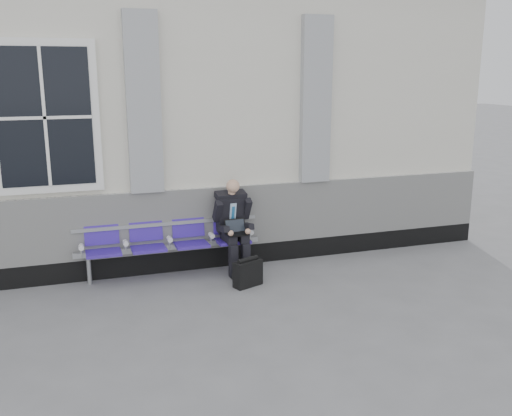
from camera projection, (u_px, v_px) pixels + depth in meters
name	position (u px, v px, depth m)	size (l,w,h in m)	color
ground	(25.00, 332.00, 6.34)	(70.00, 70.00, 0.00)	slate
station_building	(24.00, 110.00, 9.01)	(14.40, 4.40, 4.49)	silver
bench	(169.00, 238.00, 7.99)	(2.60, 0.47, 0.91)	#9EA0A3
businessman	(233.00, 222.00, 8.10)	(0.54, 0.72, 1.35)	black
briefcase	(248.00, 273.00, 7.65)	(0.43, 0.30, 0.41)	black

